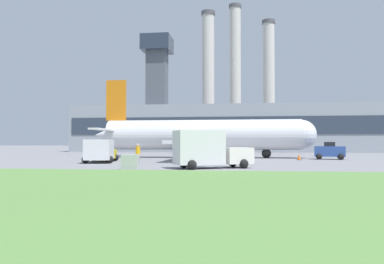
{
  "coord_description": "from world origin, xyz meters",
  "views": [
    {
      "loc": [
        1.03,
        -42.75,
        1.9
      ],
      "look_at": [
        -5.08,
        4.3,
        3.26
      ],
      "focal_mm": 35.0,
      "sensor_mm": 36.0,
      "label": 1
    }
  ],
  "objects_px": {
    "ground_crew_person": "(138,154)",
    "baggage_truck": "(208,150)",
    "pushback_tug": "(330,152)",
    "airplane": "(200,135)",
    "fuel_truck": "(101,151)"
  },
  "relations": [
    {
      "from": "pushback_tug",
      "to": "ground_crew_person",
      "type": "relative_size",
      "value": 1.98
    },
    {
      "from": "airplane",
      "to": "ground_crew_person",
      "type": "relative_size",
      "value": 15.58
    },
    {
      "from": "pushback_tug",
      "to": "ground_crew_person",
      "type": "distance_m",
      "value": 22.63
    },
    {
      "from": "airplane",
      "to": "pushback_tug",
      "type": "bearing_deg",
      "value": -9.56
    },
    {
      "from": "pushback_tug",
      "to": "baggage_truck",
      "type": "bearing_deg",
      "value": -126.64
    },
    {
      "from": "baggage_truck",
      "to": "ground_crew_person",
      "type": "relative_size",
      "value": 3.35
    },
    {
      "from": "ground_crew_person",
      "to": "baggage_truck",
      "type": "bearing_deg",
      "value": -36.15
    },
    {
      "from": "fuel_truck",
      "to": "ground_crew_person",
      "type": "distance_m",
      "value": 4.8
    },
    {
      "from": "pushback_tug",
      "to": "ground_crew_person",
      "type": "xyz_separation_m",
      "value": [
        -19.21,
        -11.95,
        0.04
      ]
    },
    {
      "from": "ground_crew_person",
      "to": "pushback_tug",
      "type": "bearing_deg",
      "value": 31.88
    },
    {
      "from": "pushback_tug",
      "to": "fuel_truck",
      "type": "distance_m",
      "value": 25.49
    },
    {
      "from": "baggage_truck",
      "to": "ground_crew_person",
      "type": "bearing_deg",
      "value": 143.85
    },
    {
      "from": "fuel_truck",
      "to": "ground_crew_person",
      "type": "bearing_deg",
      "value": -26.32
    },
    {
      "from": "ground_crew_person",
      "to": "fuel_truck",
      "type": "bearing_deg",
      "value": 153.68
    },
    {
      "from": "baggage_truck",
      "to": "fuel_truck",
      "type": "xyz_separation_m",
      "value": [
        -10.99,
        7.02,
        -0.25
      ]
    }
  ]
}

